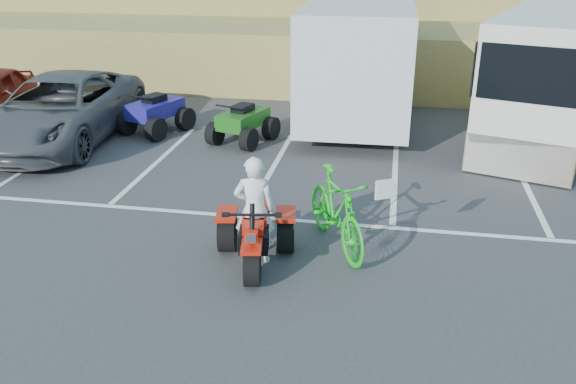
% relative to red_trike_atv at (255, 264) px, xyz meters
% --- Properties ---
extents(ground, '(100.00, 100.00, 0.00)m').
position_rel_red_trike_atv_xyz_m(ground, '(-0.58, -0.70, 0.00)').
color(ground, '#363638').
rests_on(ground, ground).
extents(parking_stripes, '(28.00, 5.16, 0.01)m').
position_rel_red_trike_atv_xyz_m(parking_stripes, '(0.28, 3.36, 0.00)').
color(parking_stripes, white).
rests_on(parking_stripes, ground).
extents(grass_embankment, '(40.00, 8.50, 3.10)m').
position_rel_red_trike_atv_xyz_m(grass_embankment, '(-0.58, 14.78, 1.42)').
color(grass_embankment, olive).
rests_on(grass_embankment, ground).
extents(red_trike_atv, '(1.54, 1.89, 1.11)m').
position_rel_red_trike_atv_xyz_m(red_trike_atv, '(0.00, 0.00, 0.00)').
color(red_trike_atv, '#BA1C0A').
rests_on(red_trike_atv, ground).
extents(rider, '(0.70, 0.52, 1.75)m').
position_rel_red_trike_atv_xyz_m(rider, '(-0.02, 0.15, 0.88)').
color(rider, white).
rests_on(rider, ground).
extents(green_dirt_bike, '(1.59, 2.24, 1.33)m').
position_rel_red_trike_atv_xyz_m(green_dirt_bike, '(1.18, 0.81, 0.66)').
color(green_dirt_bike, '#14BF19').
rests_on(green_dirt_bike, ground).
extents(grey_pickup, '(3.04, 5.97, 1.62)m').
position_rel_red_trike_atv_xyz_m(grey_pickup, '(-6.22, 5.35, 0.81)').
color(grey_pickup, '#484B50').
rests_on(grey_pickup, ground).
extents(cargo_trailer, '(2.86, 6.91, 3.20)m').
position_rel_red_trike_atv_xyz_m(cargo_trailer, '(0.95, 8.75, 1.73)').
color(cargo_trailer, silver).
rests_on(cargo_trailer, ground).
extents(rv_motorhome, '(4.87, 8.98, 3.14)m').
position_rel_red_trike_atv_xyz_m(rv_motorhome, '(5.99, 8.56, 1.36)').
color(rv_motorhome, silver).
rests_on(rv_motorhome, ground).
extents(quad_atv_blue, '(1.81, 2.06, 1.12)m').
position_rel_red_trike_atv_xyz_m(quad_atv_blue, '(-4.16, 6.44, 0.00)').
color(quad_atv_blue, navy).
rests_on(quad_atv_blue, ground).
extents(quad_atv_green, '(1.67, 1.94, 1.07)m').
position_rel_red_trike_atv_xyz_m(quad_atv_green, '(-1.69, 6.04, 0.00)').
color(quad_atv_green, '#185914').
rests_on(quad_atv_green, ground).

